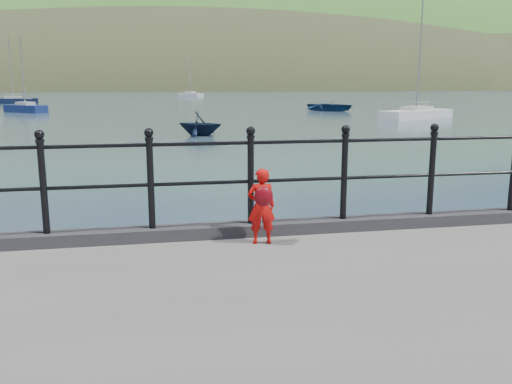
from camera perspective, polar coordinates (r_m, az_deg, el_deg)
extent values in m
plane|color=#2D4251|center=(7.17, -5.58, -12.12)|extent=(600.00, 600.00, 0.00)
cube|color=#28282B|center=(6.66, -5.64, -4.14)|extent=(60.00, 0.30, 0.15)
cylinder|color=black|center=(6.53, -5.74, 0.94)|extent=(18.00, 0.04, 0.04)
cylinder|color=black|center=(6.46, -5.83, 5.07)|extent=(18.00, 0.04, 0.04)
cylinder|color=black|center=(6.61, -21.46, 0.33)|extent=(0.08, 0.08, 1.05)
sphere|color=black|center=(6.53, -21.86, 5.63)|extent=(0.11, 0.11, 0.11)
cylinder|color=black|center=(6.50, -11.01, 0.74)|extent=(0.08, 0.08, 1.05)
sphere|color=black|center=(6.42, -11.23, 6.14)|extent=(0.11, 0.11, 0.11)
cylinder|color=black|center=(6.61, -0.56, 1.13)|extent=(0.08, 0.08, 1.05)
sphere|color=black|center=(6.52, -0.57, 6.45)|extent=(0.11, 0.11, 0.11)
cylinder|color=black|center=(6.92, 9.26, 1.46)|extent=(0.08, 0.08, 1.05)
sphere|color=black|center=(6.84, 9.43, 6.53)|extent=(0.11, 0.11, 0.11)
cylinder|color=black|center=(7.42, 17.99, 1.71)|extent=(0.08, 0.08, 1.05)
sphere|color=black|center=(7.35, 18.29, 6.44)|extent=(0.11, 0.11, 0.11)
ellipsoid|color=#333A21|center=(203.41, -5.22, 6.34)|extent=(400.00, 100.00, 88.00)
ellipsoid|color=#387026|center=(270.15, 2.00, 5.12)|extent=(600.00, 180.00, 156.00)
cube|color=silver|center=(190.67, -21.84, 10.77)|extent=(9.00, 6.00, 6.00)
cube|color=#4C4744|center=(190.72, -21.93, 11.97)|extent=(9.50, 6.50, 2.00)
cube|color=silver|center=(187.89, -14.81, 11.20)|extent=(9.00, 6.00, 6.00)
cube|color=#4C4744|center=(187.93, -14.88, 12.42)|extent=(9.50, 6.50, 2.00)
cube|color=silver|center=(188.46, -5.49, 11.52)|extent=(9.00, 6.00, 6.00)
cube|color=#4C4744|center=(188.50, -5.52, 12.74)|extent=(9.50, 6.50, 2.00)
cube|color=silver|center=(193.00, 2.68, 11.56)|extent=(9.00, 6.00, 6.00)
cube|color=#4C4744|center=(193.04, 2.69, 12.75)|extent=(9.50, 6.50, 2.00)
imported|color=red|center=(6.30, 0.57, -1.50)|extent=(0.34, 0.23, 0.89)
ellipsoid|color=red|center=(6.15, 0.82, -0.47)|extent=(0.22, 0.11, 0.23)
imported|color=navy|center=(55.12, 7.89, 8.98)|extent=(5.83, 6.12, 1.03)
imported|color=black|center=(29.54, -5.93, 7.17)|extent=(3.22, 3.11, 1.30)
cube|color=black|center=(79.46, -24.16, 8.65)|extent=(6.30, 3.14, 0.90)
cube|color=beige|center=(79.44, -24.19, 9.01)|extent=(2.35, 1.74, 0.50)
cylinder|color=#A5A5A8|center=(79.43, -24.41, 11.74)|extent=(0.10, 0.10, 7.69)
cylinder|color=#A5A5A8|center=(79.43, -24.22, 9.41)|extent=(2.67, 0.65, 0.06)
cube|color=silver|center=(107.68, -6.92, 10.06)|extent=(4.83, 5.68, 0.90)
cube|color=beige|center=(107.67, -6.93, 10.33)|extent=(2.18, 2.35, 0.50)
cylinder|color=#A5A5A8|center=(107.66, -6.98, 12.35)|extent=(0.10, 0.10, 7.70)
cylinder|color=#A5A5A8|center=(107.66, -6.94, 10.62)|extent=(1.59, 2.13, 0.06)
cube|color=navy|center=(56.33, -23.08, 7.96)|extent=(4.45, 4.23, 0.90)
cube|color=beige|center=(56.31, -23.12, 8.47)|extent=(1.91, 1.87, 0.50)
cylinder|color=#A5A5A8|center=(56.27, -23.36, 11.49)|extent=(0.10, 0.10, 6.05)
cylinder|color=#A5A5A8|center=(56.29, -23.16, 9.03)|extent=(1.59, 1.45, 0.06)
cube|color=white|center=(44.50, 16.51, 7.69)|extent=(7.20, 5.08, 0.90)
cube|color=beige|center=(44.47, 16.55, 8.33)|extent=(2.84, 2.39, 0.50)
cylinder|color=#A5A5A8|center=(44.47, 16.87, 13.90)|extent=(0.10, 0.10, 8.75)
cylinder|color=#A5A5A8|center=(44.45, 16.59, 9.04)|extent=(2.85, 1.56, 0.06)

